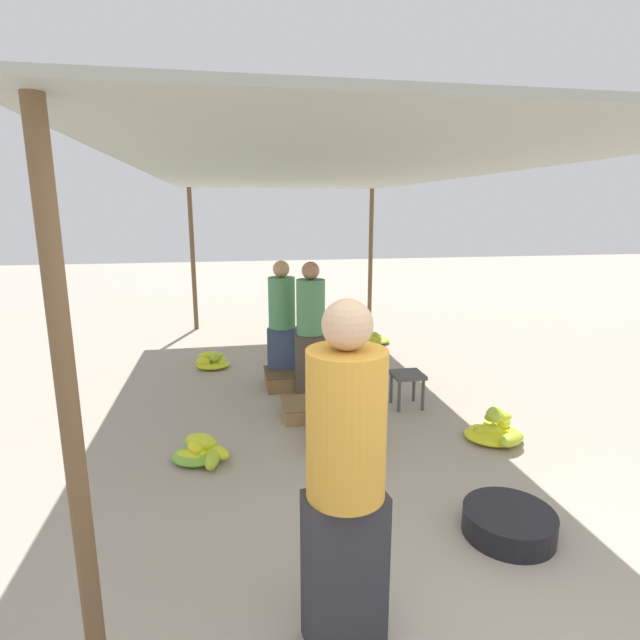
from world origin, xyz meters
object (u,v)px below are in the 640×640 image
object	(u,v)px
banana_pile_right_1	(495,430)
crate_near	(305,409)
vendor_foreground	(346,476)
banana_pile_right_0	(373,339)
banana_pile_left_1	(212,361)
crate_mid	(338,432)
banana_pile_left_0	(202,452)
basin_black	(509,523)
shopper_walking_mid	(282,321)
crate_far	(287,379)
shopper_walking_far	(311,326)
stool	(407,379)

from	to	relation	value
banana_pile_right_1	crate_near	world-z (taller)	banana_pile_right_1
vendor_foreground	banana_pile_right_0	distance (m)	5.92
banana_pile_right_1	banana_pile_right_0	bearing A→B (deg)	92.14
vendor_foreground	banana_pile_left_1	xyz separation A→B (m)	(-0.78, 4.72, -0.83)
banana_pile_left_1	crate_mid	bearing A→B (deg)	-64.42
banana_pile_left_0	banana_pile_left_1	xyz separation A→B (m)	(0.02, 2.69, 0.01)
basin_black	shopper_walking_mid	world-z (taller)	shopper_walking_mid
banana_pile_left_1	crate_far	size ratio (longest dim) A/B	0.88
banana_pile_left_1	shopper_walking_far	xyz separation A→B (m)	(1.19, -1.20, 0.72)
basin_black	crate_far	size ratio (longest dim) A/B	1.15
crate_far	crate_mid	bearing A→B (deg)	-79.61
banana_pile_right_1	shopper_walking_mid	xyz separation A→B (m)	(-1.81, 1.99, 0.71)
crate_far	stool	bearing A→B (deg)	-35.52
basin_black	shopper_walking_far	world-z (taller)	shopper_walking_far
basin_black	crate_mid	world-z (taller)	crate_mid
stool	crate_far	distance (m)	1.54
banana_pile_left_0	banana_pile_left_1	world-z (taller)	banana_pile_left_0
banana_pile_right_0	crate_mid	xyz separation A→B (m)	(-1.35, -3.42, 0.03)
shopper_walking_mid	shopper_walking_far	world-z (taller)	shopper_walking_far
shopper_walking_far	vendor_foreground	bearing A→B (deg)	-96.77
banana_pile_right_1	crate_far	xyz separation A→B (m)	(-1.78, 1.85, 0.00)
vendor_foreground	crate_near	bearing A→B (deg)	85.21
banana_pile_right_0	crate_far	bearing A→B (deg)	-132.53
crate_near	shopper_walking_mid	size ratio (longest dim) A/B	0.31
crate_near	crate_mid	size ratio (longest dim) A/B	0.93
banana_pile_left_0	banana_pile_right_0	xyz separation A→B (m)	(2.60, 3.54, -0.01)
banana_pile_right_1	banana_pile_left_1	bearing A→B (deg)	134.23
banana_pile_left_0	vendor_foreground	bearing A→B (deg)	-68.56
crate_mid	basin_black	bearing A→B (deg)	-61.38
banana_pile_right_0	crate_near	bearing A→B (deg)	-119.55
vendor_foreground	basin_black	world-z (taller)	vendor_foreground
banana_pile_left_0	shopper_walking_far	xyz separation A→B (m)	(1.22, 1.49, 0.73)
stool	shopper_walking_mid	size ratio (longest dim) A/B	0.25
vendor_foreground	banana_pile_right_1	size ratio (longest dim) A/B	2.96
banana_pile_left_1	crate_far	world-z (taller)	banana_pile_left_1
vendor_foreground	crate_far	xyz separation A→B (m)	(0.15, 3.78, -0.82)
shopper_walking_mid	basin_black	bearing A→B (deg)	-70.57
stool	banana_pile_left_0	bearing A→B (deg)	-158.57
banana_pile_left_1	crate_near	bearing A→B (deg)	-61.98
basin_black	banana_pile_right_0	world-z (taller)	banana_pile_right_0
vendor_foreground	crate_mid	bearing A→B (deg)	78.14
banana_pile_right_1	crate_near	bearing A→B (deg)	152.53
banana_pile_left_0	crate_mid	bearing A→B (deg)	5.53
banana_pile_left_1	shopper_walking_far	world-z (taller)	shopper_walking_far
vendor_foreground	shopper_walking_far	size ratio (longest dim) A/B	1.13
banana_pile_left_1	shopper_walking_mid	distance (m)	1.39
crate_near	crate_far	world-z (taller)	crate_far
stool	shopper_walking_far	distance (m)	1.27
basin_black	banana_pile_left_0	distance (m)	2.52
crate_far	basin_black	bearing A→B (deg)	-70.24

